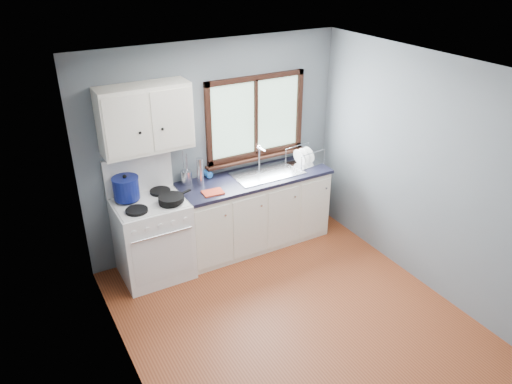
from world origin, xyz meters
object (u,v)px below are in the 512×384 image
thermos (200,172)px  skillet (171,199)px  sink (267,178)px  stockpot (126,188)px  utensil_crock (186,177)px  base_cabinets (254,214)px  dish_rack (304,159)px  gas_range (153,236)px

thermos → skillet: bearing=-148.1°
sink → stockpot: bearing=176.3°
skillet → stockpot: 0.50m
stockpot → utensil_crock: bearing=8.0°
utensil_crock → thermos: 0.18m
base_cabinets → dish_rack: (0.74, 0.03, 0.57)m
gas_range → thermos: size_ratio=4.15×
skillet → thermos: bearing=11.1°
gas_range → base_cabinets: (1.31, 0.02, -0.08)m
utensil_crock → dish_rack: bearing=-6.9°
sink → stockpot: 1.70m
base_cabinets → dish_rack: dish_rack is taller
base_cabinets → utensil_crock: bearing=164.8°
sink → thermos: thermos is taller
gas_range → base_cabinets: 1.31m
base_cabinets → skillet: size_ratio=4.21×
base_cabinets → thermos: thermos is taller
dish_rack → base_cabinets: bearing=173.4°
base_cabinets → utensil_crock: size_ratio=4.51×
utensil_crock → dish_rack: (1.51, -0.18, -0.03)m
dish_rack → stockpot: bearing=169.2°
base_cabinets → sink: sink is taller
sink → dish_rack: size_ratio=1.87×
utensil_crock → dish_rack: size_ratio=0.91×
sink → thermos: bearing=172.5°
gas_range → utensil_crock: (0.53, 0.23, 0.51)m
gas_range → utensil_crock: size_ratio=3.32×
gas_range → skillet: gas_range is taller
sink → stockpot: size_ratio=2.60×
gas_range → skillet: (0.20, -0.16, 0.49)m
skillet → thermos: thermos is taller
skillet → dish_rack: dish_rack is taller
gas_range → stockpot: size_ratio=4.21×
stockpot → gas_range: bearing=-33.4°
stockpot → utensil_crock: utensil_crock is taller
base_cabinets → utensil_crock: utensil_crock is taller
thermos → stockpot: bearing=180.0°
base_cabinets → skillet: skillet is taller
skillet → dish_rack: 1.85m
stockpot → thermos: bearing=-0.0°
utensil_crock → dish_rack: 1.52m
skillet → base_cabinets: bearing=-11.6°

